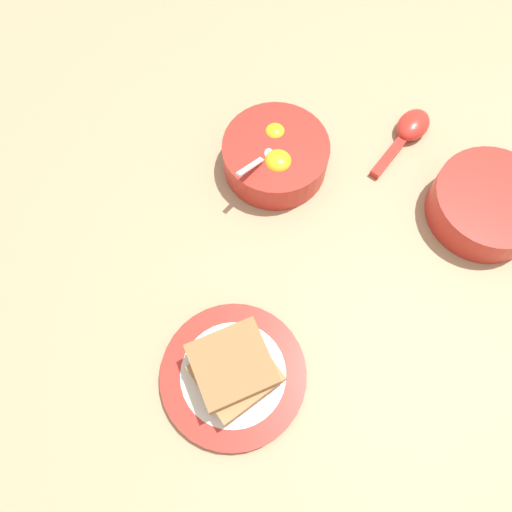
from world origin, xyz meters
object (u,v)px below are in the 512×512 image
at_px(congee_bowl, 488,204).
at_px(toast_sandwich, 233,369).
at_px(soup_spoon, 409,130).
at_px(toast_plate, 233,375).
at_px(egg_bowl, 275,155).

bearing_deg(congee_bowl, toast_sandwich, 121.68).
bearing_deg(soup_spoon, toast_plate, 142.95).
xyz_separation_m(egg_bowl, toast_sandwich, (-0.30, 0.06, 0.01)).
distance_m(egg_bowl, toast_sandwich, 0.31).
distance_m(toast_sandwich, congee_bowl, 0.41).
distance_m(toast_sandwich, soup_spoon, 0.44).
xyz_separation_m(soup_spoon, congee_bowl, (-0.14, -0.08, 0.02)).
bearing_deg(soup_spoon, egg_bowl, 103.75).
xyz_separation_m(toast_sandwich, soup_spoon, (0.35, -0.26, -0.03)).
bearing_deg(toast_plate, congee_bowl, -58.19).
height_order(egg_bowl, soup_spoon, egg_bowl).
bearing_deg(toast_sandwich, congee_bowl, -58.32).
bearing_deg(congee_bowl, egg_bowl, 73.21).
distance_m(soup_spoon, congee_bowl, 0.16).
bearing_deg(toast_sandwich, toast_plate, 146.88).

